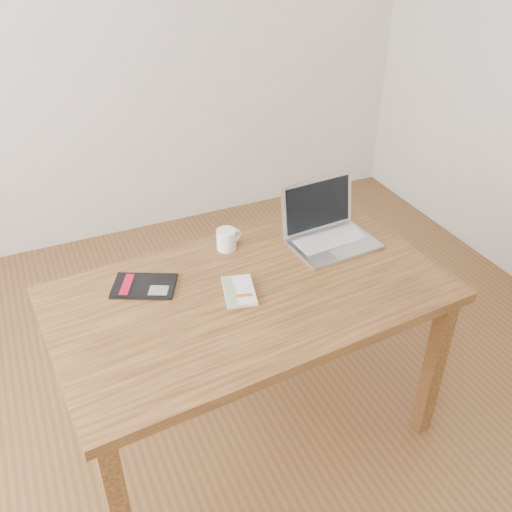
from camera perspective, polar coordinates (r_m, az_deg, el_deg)
name	(u,v)px	position (r m, az deg, el deg)	size (l,w,h in m)	color
room	(206,159)	(1.59, -5.04, 9.67)	(4.04, 4.04, 2.70)	brown
desk	(250,310)	(2.12, -0.56, -5.40)	(1.47, 0.91, 0.75)	brown
white_guidebook	(239,291)	(2.05, -1.71, -3.52)	(0.15, 0.20, 0.02)	silver
black_guidebook	(144,286)	(2.12, -11.12, -2.95)	(0.27, 0.23, 0.01)	black
laptop	(328,230)	(2.34, 7.20, 2.62)	(0.35, 0.29, 0.24)	silver
coffee_mug	(227,239)	(2.27, -2.93, 1.72)	(0.11, 0.08, 0.08)	white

